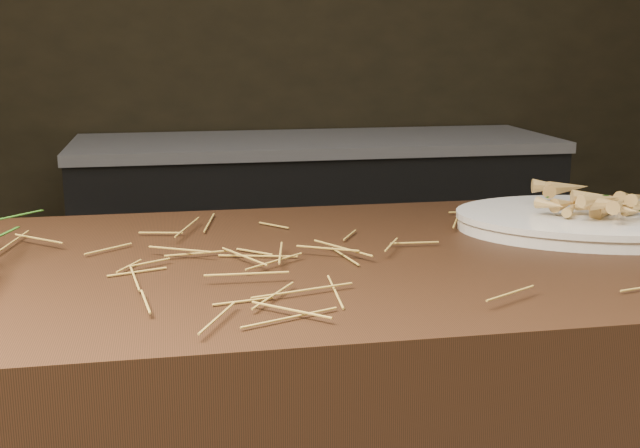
{
  "coord_description": "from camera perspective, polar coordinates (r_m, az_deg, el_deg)",
  "views": [
    {
      "loc": [
        -0.25,
        -0.82,
        1.21
      ],
      "look_at": [
        -0.05,
        0.25,
        0.96
      ],
      "focal_mm": 45.0,
      "sensor_mm": 36.0,
      "label": 1
    }
  ],
  "objects": [
    {
      "name": "roasted_veg_heap",
      "position": [
        1.4,
        19.27,
        1.55
      ],
      "size": [
        0.26,
        0.22,
        0.05
      ],
      "primitive_type": null,
      "rotation": [
        0.0,
        0.0,
        -0.26
      ],
      "color": "#A0703A",
      "rests_on": "serving_platter"
    },
    {
      "name": "straw_bedding",
      "position": [
        1.19,
        1.74,
        -1.76
      ],
      "size": [
        1.4,
        0.6,
        0.02
      ],
      "primitive_type": null,
      "color": "#AE9139",
      "rests_on": "main_counter"
    },
    {
      "name": "serving_platter",
      "position": [
        1.41,
        19.16,
        0.04
      ],
      "size": [
        0.53,
        0.42,
        0.02
      ],
      "primitive_type": null,
      "rotation": [
        0.0,
        0.0,
        -0.26
      ],
      "color": "white",
      "rests_on": "main_counter"
    },
    {
      "name": "back_counter",
      "position": [
        3.15,
        -0.27,
        -1.45
      ],
      "size": [
        1.82,
        0.62,
        0.84
      ],
      "color": "black",
      "rests_on": "ground"
    }
  ]
}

